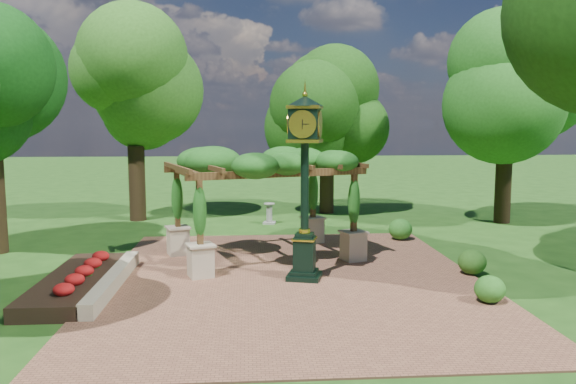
{
  "coord_description": "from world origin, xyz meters",
  "views": [
    {
      "loc": [
        -1.17,
        -13.63,
        4.16
      ],
      "look_at": [
        0.0,
        2.5,
        2.2
      ],
      "focal_mm": 35.0,
      "sensor_mm": 36.0,
      "label": 1
    }
  ],
  "objects": [
    {
      "name": "tree_east_far",
      "position": [
        9.6,
        9.19,
        5.78
      ],
      "size": [
        4.39,
        4.39,
        8.42
      ],
      "color": "black",
      "rests_on": "ground"
    },
    {
      "name": "pergola",
      "position": [
        -0.68,
        3.48,
        2.84
      ],
      "size": [
        6.31,
        5.02,
        3.46
      ],
      "rotation": [
        0.0,
        0.0,
        0.33
      ],
      "color": "#BBA98B",
      "rests_on": "brick_plaza"
    },
    {
      "name": "shrub_mid",
      "position": [
        4.99,
        1.08,
        0.38
      ],
      "size": [
        0.88,
        0.88,
        0.69
      ],
      "primitive_type": "ellipsoid",
      "rotation": [
        0.0,
        0.0,
        -0.16
      ],
      "color": "#244F16",
      "rests_on": "brick_plaza"
    },
    {
      "name": "tree_west_far",
      "position": [
        -5.95,
        10.93,
        5.7
      ],
      "size": [
        4.32,
        4.32,
        8.32
      ],
      "color": "black",
      "rests_on": "ground"
    },
    {
      "name": "pedestal_clock",
      "position": [
        0.33,
        0.98,
        2.96
      ],
      "size": [
        1.2,
        1.2,
        4.95
      ],
      "rotation": [
        0.0,
        0.0,
        -0.26
      ],
      "color": "black",
      "rests_on": "brick_plaza"
    },
    {
      "name": "brick_plaza",
      "position": [
        0.0,
        1.0,
        0.02
      ],
      "size": [
        10.0,
        12.0,
        0.04
      ],
      "primitive_type": "cube",
      "color": "brown",
      "rests_on": "ground"
    },
    {
      "name": "border_wall",
      "position": [
        -4.6,
        0.5,
        0.2
      ],
      "size": [
        0.35,
        5.0,
        0.4
      ],
      "primitive_type": "cube",
      "color": "#C6B793",
      "rests_on": "ground"
    },
    {
      "name": "flower_bed",
      "position": [
        -5.5,
        0.5,
        0.18
      ],
      "size": [
        1.5,
        5.0,
        0.36
      ],
      "primitive_type": "cube",
      "color": "red",
      "rests_on": "ground"
    },
    {
      "name": "ground",
      "position": [
        0.0,
        0.0,
        0.0
      ],
      "size": [
        120.0,
        120.0,
        0.0
      ],
      "primitive_type": "plane",
      "color": "#1E4714",
      "rests_on": "ground"
    },
    {
      "name": "sundial",
      "position": [
        -0.27,
        9.59,
        0.38
      ],
      "size": [
        0.58,
        0.58,
        0.88
      ],
      "rotation": [
        0.0,
        0.0,
        -0.21
      ],
      "color": "gray",
      "rests_on": "ground"
    },
    {
      "name": "tree_north",
      "position": [
        2.54,
        12.38,
        4.82
      ],
      "size": [
        4.19,
        4.19,
        7.03
      ],
      "color": "#332314",
      "rests_on": "ground"
    },
    {
      "name": "shrub_front",
      "position": [
        4.42,
        -1.37,
        0.36
      ],
      "size": [
        0.92,
        0.92,
        0.64
      ],
      "primitive_type": "ellipsoid",
      "rotation": [
        0.0,
        0.0,
        -0.37
      ],
      "color": "#26611B",
      "rests_on": "brick_plaza"
    },
    {
      "name": "shrub_back",
      "position": [
        4.29,
        5.82,
        0.42
      ],
      "size": [
        1.1,
        1.1,
        0.75
      ],
      "primitive_type": "ellipsoid",
      "rotation": [
        0.0,
        0.0,
        0.42
      ],
      "color": "#296A1E",
      "rests_on": "brick_plaza"
    }
  ]
}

